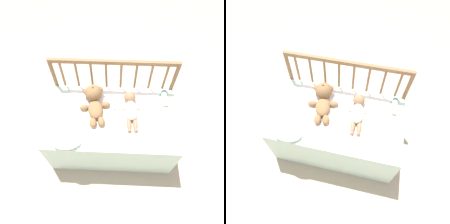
% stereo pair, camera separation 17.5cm
% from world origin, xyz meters
% --- Properties ---
extents(ground_plane, '(12.00, 12.00, 0.00)m').
position_xyz_m(ground_plane, '(0.00, 0.00, 0.00)').
color(ground_plane, tan).
extents(crib_mattress, '(1.18, 0.68, 0.49)m').
position_xyz_m(crib_mattress, '(0.00, 0.00, 0.25)').
color(crib_mattress, silver).
rests_on(crib_mattress, ground_plane).
extents(crib_rail, '(1.18, 0.04, 0.83)m').
position_xyz_m(crib_rail, '(-0.00, 0.36, 0.59)').
color(crib_rail, brown).
rests_on(crib_rail, ground_plane).
extents(blanket, '(0.85, 0.54, 0.01)m').
position_xyz_m(blanket, '(0.01, 0.05, 0.50)').
color(blanket, white).
rests_on(blanket, crib_mattress).
extents(teddy_bear, '(0.29, 0.42, 0.16)m').
position_xyz_m(teddy_bear, '(-0.17, 0.13, 0.56)').
color(teddy_bear, olive).
rests_on(teddy_bear, crib_mattress).
extents(baby, '(0.33, 0.40, 0.11)m').
position_xyz_m(baby, '(0.17, 0.08, 0.54)').
color(baby, '#EAEACC').
rests_on(baby, crib_mattress).
extents(small_pillow, '(0.24, 0.15, 0.06)m').
position_xyz_m(small_pillow, '(-0.37, -0.27, 0.52)').
color(small_pillow, white).
rests_on(small_pillow, crib_mattress).
extents(baby_bottle, '(0.05, 0.18, 0.05)m').
position_xyz_m(baby_bottle, '(0.49, 0.23, 0.52)').
color(baby_bottle, '#F4E5CC').
rests_on(baby_bottle, crib_mattress).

